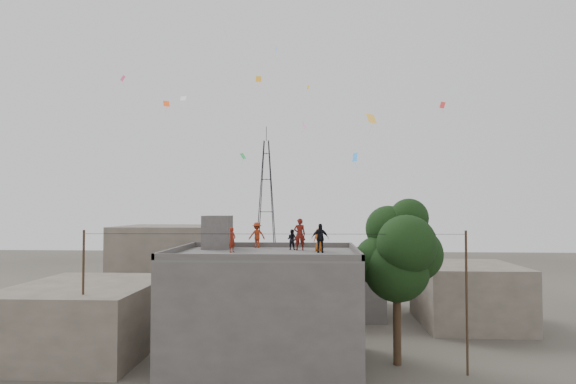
% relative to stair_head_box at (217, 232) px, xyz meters
% --- Properties ---
extents(ground, '(140.00, 140.00, 0.00)m').
position_rel_stair_head_box_xyz_m(ground, '(3.20, -2.60, -7.10)').
color(ground, '#413D35').
rests_on(ground, ground).
extents(main_building, '(10.00, 8.00, 6.10)m').
position_rel_stair_head_box_xyz_m(main_building, '(3.20, -2.60, -4.05)').
color(main_building, '#4D4A48').
rests_on(main_building, ground).
extents(parapet, '(10.00, 8.00, 0.30)m').
position_rel_stair_head_box_xyz_m(parapet, '(3.20, -2.60, -0.85)').
color(parapet, '#4D4A48').
rests_on(parapet, main_building).
extents(stair_head_box, '(1.60, 1.80, 2.00)m').
position_rel_stair_head_box_xyz_m(stair_head_box, '(0.00, 0.00, 0.00)').
color(stair_head_box, '#4D4A48').
rests_on(stair_head_box, main_building).
extents(neighbor_west, '(8.00, 10.00, 4.00)m').
position_rel_stair_head_box_xyz_m(neighbor_west, '(-7.80, -0.60, -5.10)').
color(neighbor_west, '#5F574B').
rests_on(neighbor_west, ground).
extents(neighbor_north, '(12.00, 9.00, 5.00)m').
position_rel_stair_head_box_xyz_m(neighbor_north, '(5.20, 11.40, -4.60)').
color(neighbor_north, '#4D4A48').
rests_on(neighbor_north, ground).
extents(neighbor_northwest, '(9.00, 8.00, 7.00)m').
position_rel_stair_head_box_xyz_m(neighbor_northwest, '(-6.80, 13.40, -3.60)').
color(neighbor_northwest, '#5F574B').
rests_on(neighbor_northwest, ground).
extents(neighbor_east, '(7.00, 8.00, 4.40)m').
position_rel_stair_head_box_xyz_m(neighbor_east, '(17.20, 7.40, -4.90)').
color(neighbor_east, '#5F574B').
rests_on(neighbor_east, ground).
extents(tree, '(4.90, 4.60, 9.10)m').
position_rel_stair_head_box_xyz_m(tree, '(10.57, -2.00, -1.00)').
color(tree, black).
rests_on(tree, ground).
extents(utility_line, '(20.12, 0.62, 7.40)m').
position_rel_stair_head_box_xyz_m(utility_line, '(3.70, -3.85, -3.27)').
color(utility_line, black).
rests_on(utility_line, ground).
extents(transmission_tower, '(2.97, 2.97, 20.01)m').
position_rel_stair_head_box_xyz_m(transmission_tower, '(-0.80, 37.40, 1.97)').
color(transmission_tower, black).
rests_on(transmission_tower, ground).
extents(person_red_adult, '(0.71, 0.50, 1.85)m').
position_rel_stair_head_box_xyz_m(person_red_adult, '(5.02, -0.88, -0.07)').
color(person_red_adult, '#62160F').
rests_on(person_red_adult, main_building).
extents(person_orange_child, '(0.76, 0.65, 1.31)m').
position_rel_stair_head_box_xyz_m(person_orange_child, '(6.13, -1.36, -0.35)').
color(person_orange_child, '#C95817').
rests_on(person_orange_child, main_building).
extents(person_dark_child, '(0.71, 0.64, 1.20)m').
position_rel_stair_head_box_xyz_m(person_dark_child, '(4.55, -0.47, -0.40)').
color(person_dark_child, black).
rests_on(person_dark_child, main_building).
extents(person_dark_adult, '(0.94, 0.40, 1.60)m').
position_rel_stair_head_box_xyz_m(person_dark_adult, '(6.19, -2.29, -0.20)').
color(person_dark_adult, black).
rests_on(person_dark_adult, main_building).
extents(person_orange_adult, '(1.15, 0.89, 1.57)m').
position_rel_stair_head_box_xyz_m(person_orange_adult, '(2.31, 0.80, -0.21)').
color(person_orange_adult, '#9D2E12').
rests_on(person_orange_adult, main_building).
extents(person_red_child, '(0.52, 0.60, 1.39)m').
position_rel_stair_head_box_xyz_m(person_red_child, '(1.32, -2.38, -0.31)').
color(person_red_child, maroon).
rests_on(person_red_child, main_building).
extents(kites, '(22.10, 15.70, 11.62)m').
position_rel_stair_head_box_xyz_m(kites, '(3.60, 4.78, 8.75)').
color(kites, '#F8501A').
rests_on(kites, ground).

